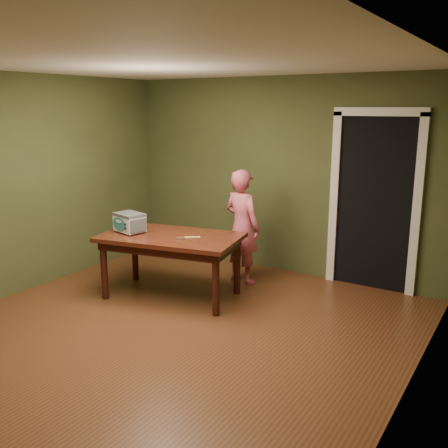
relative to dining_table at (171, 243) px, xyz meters
name	(u,v)px	position (x,y,z in m)	size (l,w,h in m)	color
floor	(163,336)	(0.59, -0.90, -0.65)	(5.00, 5.00, 0.00)	brown
room_shell	(157,163)	(0.59, -0.90, 1.06)	(4.52, 5.02, 2.61)	#464E2A
doorway	(381,200)	(1.89, 1.88, 0.41)	(1.10, 0.66, 2.25)	black
dining_table	(171,243)	(0.00, 0.00, 0.00)	(1.75, 1.21, 0.75)	#3E150E
toy_oven	(129,222)	(-0.50, -0.15, 0.23)	(0.42, 0.32, 0.23)	#4C4F54
baking_pan	(180,238)	(0.21, -0.09, 0.11)	(0.10, 0.10, 0.02)	silver
spatula	(192,237)	(0.27, 0.05, 0.10)	(0.18, 0.03, 0.01)	#FEF36E
child	(242,227)	(0.45, 0.88, 0.08)	(0.53, 0.35, 1.46)	#C65163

